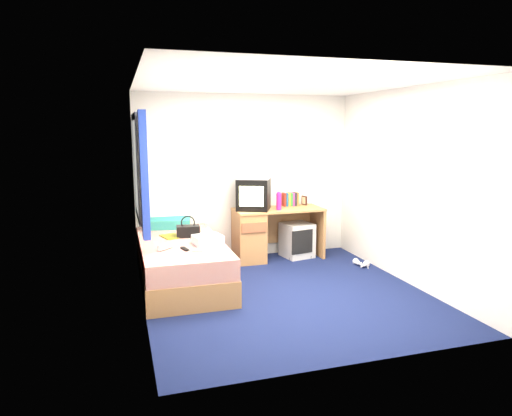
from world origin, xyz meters
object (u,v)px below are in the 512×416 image
object	(u,v)px
bed	(182,263)
storage_cube	(297,240)
crt_tv	(254,194)
remote_control	(185,249)
towel	(208,240)
desk	(260,232)
white_heels	(361,264)
pillow	(169,223)
pink_water_bottle	(279,202)
magazine	(171,236)
vcr	(254,176)
water_bottle	(165,247)
handbag	(188,231)
picture_frame	(304,200)
aerosol_can	(266,202)
colour_swatch_fan	(195,250)

from	to	relation	value
bed	storage_cube	world-z (taller)	bed
crt_tv	remote_control	world-z (taller)	crt_tv
towel	desk	bearing A→B (deg)	45.39
desk	white_heels	bearing A→B (deg)	-32.23
pillow	crt_tv	xyz separation A→B (m)	(1.20, -0.11, 0.37)
crt_tv	remote_control	xyz separation A→B (m)	(-1.16, -1.15, -0.42)
pillow	desk	size ratio (longest dim) A/B	0.45
pillow	pink_water_bottle	xyz separation A→B (m)	(1.55, -0.23, 0.26)
towel	magazine	bearing A→B (deg)	127.40
vcr	pink_water_bottle	distance (m)	0.52
vcr	water_bottle	size ratio (longest dim) A/B	2.27
handbag	magazine	distance (m)	0.23
picture_frame	storage_cube	bearing A→B (deg)	-148.38
remote_control	storage_cube	bearing A→B (deg)	18.02
picture_frame	aerosol_can	size ratio (longest dim) A/B	0.83
picture_frame	towel	xyz separation A→B (m)	(-1.72, -1.14, -0.23)
pillow	water_bottle	size ratio (longest dim) A/B	2.92
pillow	remote_control	distance (m)	1.26
pink_water_bottle	colour_swatch_fan	distance (m)	1.82
storage_cube	vcr	world-z (taller)	vcr
picture_frame	bed	bearing A→B (deg)	-168.93
pink_water_bottle	handbag	xyz separation A→B (m)	(-1.37, -0.41, -0.25)
pillow	aerosol_can	distance (m)	1.44
picture_frame	towel	bearing A→B (deg)	-159.65
storage_cube	pink_water_bottle	xyz separation A→B (m)	(-0.33, -0.11, 0.61)
crt_tv	handbag	world-z (taller)	crt_tv
aerosol_can	handbag	xyz separation A→B (m)	(-1.25, -0.60, -0.21)
handbag	remote_control	distance (m)	0.64
aerosol_can	colour_swatch_fan	bearing A→B (deg)	-134.32
handbag	towel	size ratio (longest dim) A/B	0.94
pillow	water_bottle	bearing A→B (deg)	-98.16
desk	pink_water_bottle	distance (m)	0.54
bed	water_bottle	xyz separation A→B (m)	(-0.23, -0.35, 0.31)
desk	remote_control	xyz separation A→B (m)	(-1.26, -1.15, 0.14)
aerosol_can	water_bottle	world-z (taller)	aerosol_can
towel	white_heels	xyz separation A→B (m)	(2.20, 0.19, -0.55)
desk	white_heels	size ratio (longest dim) A/B	4.15
pillow	colour_swatch_fan	size ratio (longest dim) A/B	2.66
desk	vcr	world-z (taller)	vcr
vcr	aerosol_can	distance (m)	0.47
handbag	pink_water_bottle	bearing A→B (deg)	22.49
desk	remote_control	world-z (taller)	desk
bed	magazine	xyz separation A→B (m)	(-0.09, 0.26, 0.28)
pillow	storage_cube	bearing A→B (deg)	-3.71
magazine	water_bottle	size ratio (longest dim) A/B	1.40
handbag	water_bottle	bearing A→B (deg)	-116.09
remote_control	vcr	bearing A→B (deg)	31.07
water_bottle	white_heels	xyz separation A→B (m)	(2.71, 0.30, -0.54)
magazine	remote_control	size ratio (longest dim) A/B	1.75
aerosol_can	white_heels	size ratio (longest dim) A/B	0.53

